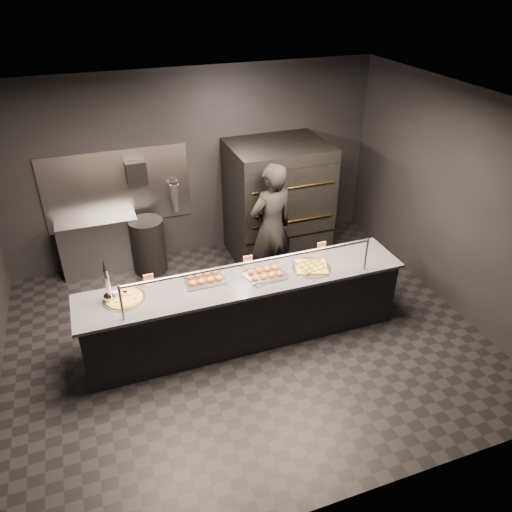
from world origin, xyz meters
name	(u,v)px	position (x,y,z in m)	size (l,w,h in m)	color
room	(241,237)	(-0.02, 0.05, 1.50)	(6.04, 6.00, 3.00)	black
service_counter	(245,309)	(0.00, 0.00, 0.46)	(4.10, 0.78, 1.37)	black
pizza_oven	(277,201)	(1.20, 1.90, 0.97)	(1.50, 1.23, 1.91)	black
prep_shelf	(100,246)	(-1.60, 2.32, 0.45)	(1.20, 0.35, 0.90)	#99999E
towel_dispenser	(136,173)	(-0.90, 2.39, 1.55)	(0.30, 0.20, 0.35)	black
fire_extinguisher	(175,197)	(-0.35, 2.40, 1.06)	(0.14, 0.14, 0.51)	#B2B2B7
beer_tap	(109,290)	(-1.60, 0.09, 1.08)	(0.15, 0.21, 0.56)	silver
round_pizza	(124,298)	(-1.45, 0.07, 0.94)	(0.49, 0.49, 0.03)	silver
slider_tray_a	(204,278)	(-0.47, 0.15, 0.95)	(0.49, 0.36, 0.08)	silver
slider_tray_b	(265,274)	(0.27, -0.01, 0.95)	(0.54, 0.45, 0.08)	silver
square_pizza	(311,267)	(0.88, -0.05, 0.94)	(0.50, 0.50, 0.05)	silver
condiment_jar	(119,296)	(-1.50, 0.10, 0.97)	(0.16, 0.07, 0.11)	silver
tent_cards	(242,262)	(0.06, 0.28, 1.00)	(2.43, 0.04, 0.15)	white
trash_bin	(148,246)	(-0.89, 2.10, 0.44)	(0.53, 0.53, 0.88)	black
worker	(271,228)	(0.76, 1.06, 0.98)	(0.71, 0.47, 1.95)	black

